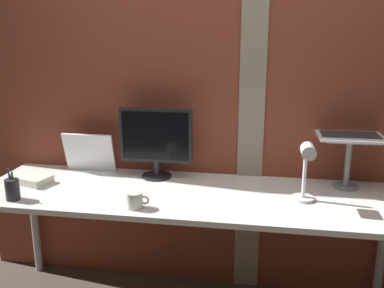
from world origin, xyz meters
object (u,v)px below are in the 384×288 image
desk_lamp (306,167)px  coffee_mug (135,200)px  pen_cup (12,189)px  monitor (156,139)px  laptop (349,124)px  whiteboard_panel (89,153)px

desk_lamp → coffee_mug: (-0.84, -0.19, -0.16)m
pen_cup → monitor: bearing=35.8°
laptop → whiteboard_panel: laptop is taller
monitor → whiteboard_panel: bearing=175.6°
whiteboard_panel → laptop: bearing=1.5°
desk_lamp → coffee_mug: desk_lamp is taller
laptop → desk_lamp: bearing=-125.7°
monitor → coffee_mug: size_ratio=3.63×
whiteboard_panel → pen_cup: bearing=-113.1°
whiteboard_panel → desk_lamp: (1.28, -0.31, 0.08)m
monitor → whiteboard_panel: 0.46m
pen_cup → coffee_mug: size_ratio=1.43×
monitor → pen_cup: (-0.65, -0.47, -0.18)m
coffee_mug → pen_cup: bearing=180.0°
desk_lamp → coffee_mug: 0.87m
whiteboard_panel → coffee_mug: (0.45, -0.51, -0.08)m
laptop → monitor: bearing=-176.1°
monitor → desk_lamp: 0.89m
desk_lamp → coffee_mug: size_ratio=2.71×
whiteboard_panel → desk_lamp: 1.32m
laptop → coffee_mug: (-1.09, -0.55, -0.31)m
desk_lamp → pen_cup: desk_lamp is taller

